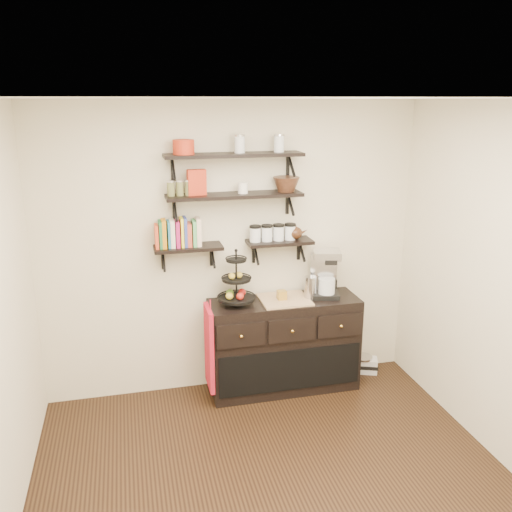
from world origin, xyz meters
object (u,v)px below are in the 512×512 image
object	(u,v)px
fruit_stand	(237,286)
coffee_maker	(325,274)
sideboard	(284,344)
radio	(363,364)

from	to	relation	value
fruit_stand	coffee_maker	size ratio (longest dim) A/B	1.11
fruit_stand	sideboard	bearing A→B (deg)	-0.45
sideboard	coffee_maker	bearing A→B (deg)	4.39
fruit_stand	radio	xyz separation A→B (m)	(1.33, 0.10, -0.99)
fruit_stand	radio	world-z (taller)	fruit_stand
sideboard	fruit_stand	bearing A→B (deg)	179.55
sideboard	fruit_stand	world-z (taller)	fruit_stand
coffee_maker	radio	distance (m)	1.14
sideboard	fruit_stand	xyz separation A→B (m)	(-0.45, 0.00, 0.62)
fruit_stand	coffee_maker	world-z (taller)	fruit_stand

